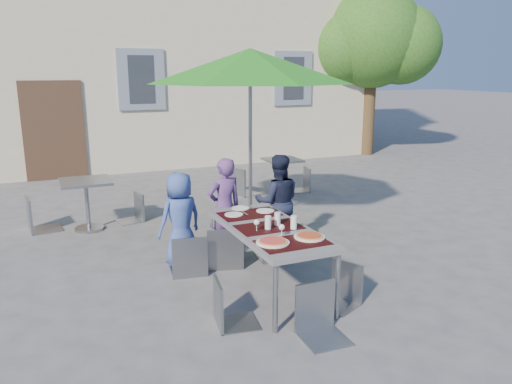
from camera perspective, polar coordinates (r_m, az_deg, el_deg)
name	(u,v)px	position (r m, az deg, el deg)	size (l,w,h in m)	color
ground	(287,296)	(5.63, 3.52, -11.74)	(90.00, 90.00, 0.00)	#4C4C4F
tree	(373,39)	(15.00, 13.23, 16.62)	(3.60, 3.00, 4.70)	#48361F
dining_table	(269,232)	(5.49, 1.50, -4.57)	(0.80, 1.85, 0.76)	#4B4B50
pizza_near_left	(273,242)	(4.96, 1.92, -5.70)	(0.34, 0.34, 0.03)	white
pizza_near_right	(309,236)	(5.15, 6.13, -5.05)	(0.32, 0.32, 0.03)	white
glassware	(278,222)	(5.38, 2.49, -3.47)	(0.46, 0.42, 0.15)	silver
place_settings	(247,211)	(6.04, -1.05, -2.19)	(0.67, 0.45, 0.01)	white
child_0	(180,219)	(6.36, -8.64, -3.05)	(0.58, 0.38, 1.20)	#375098
child_1	(225,207)	(6.58, -3.62, -1.78)	(0.48, 0.32, 1.33)	#5A3873
child_2	(278,202)	(6.87, 2.50, -1.12)	(0.64, 0.37, 1.32)	#171C33
chair_0	(188,231)	(6.01, -7.78, -4.41)	(0.48, 0.48, 0.96)	gray
chair_1	(224,222)	(6.19, -3.62, -3.44)	(0.55, 0.55, 1.01)	gray
chair_2	(276,220)	(6.42, 2.31, -3.25)	(0.47, 0.47, 0.93)	gray
chair_3	(228,276)	(4.83, -3.27, -9.52)	(0.46, 0.45, 0.89)	gray
chair_4	(343,260)	(5.33, 9.94, -7.68)	(0.50, 0.50, 0.85)	gray
chair_5	(321,281)	(4.68, 7.41, -10.03)	(0.43, 0.43, 0.93)	gray
patio_umbrella	(250,67)	(7.46, -0.68, 14.10)	(3.04, 3.04, 2.73)	#98999F
cafe_table_0	(87,195)	(8.06, -18.80, -0.33)	(0.74, 0.74, 0.79)	#98999F
bg_chair_l_0	(35,193)	(8.29, -23.97, -0.10)	(0.50, 0.50, 1.02)	gray
bg_chair_r_0	(133,191)	(8.38, -13.88, 0.13)	(0.45, 0.45, 0.87)	gray
cafe_table_1	(283,171)	(9.92, 3.05, 2.44)	(0.66, 0.66, 0.71)	#98999F
bg_chair_l_1	(242,164)	(9.81, -1.66, 3.22)	(0.60, 0.59, 1.06)	gray
bg_chair_r_1	(303,165)	(10.20, 5.36, 3.08)	(0.48, 0.48, 0.92)	gray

